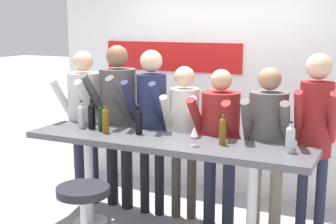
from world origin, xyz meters
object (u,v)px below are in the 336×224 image
(wine_bottle_0, at_px, (81,115))
(wine_glass_0, at_px, (194,132))
(tasting_table, at_px, (164,153))
(person_center_left, at_px, (151,113))
(person_center_right, at_px, (220,132))
(wine_bottle_6, at_px, (102,117))
(wine_bottle_1, at_px, (92,115))
(bar_stool, at_px, (84,213))
(person_far_left, at_px, (84,110))
(person_far_right, at_px, (315,126))
(wine_bottle_5, at_px, (105,119))
(wine_bottle_3, at_px, (223,130))
(person_right, at_px, (267,134))
(wine_bottle_2, at_px, (139,121))
(person_left, at_px, (118,109))
(person_center, at_px, (184,125))
(wine_bottle_4, at_px, (290,138))

(wine_bottle_0, distance_m, wine_glass_0, 1.36)
(tasting_table, height_order, person_center_left, person_center_left)
(person_center_left, height_order, person_center_right, person_center_left)
(wine_bottle_6, bearing_deg, wine_bottle_1, 166.35)
(bar_stool, height_order, person_center_right, person_center_right)
(person_far_left, bearing_deg, wine_bottle_0, -56.42)
(person_center_left, relative_size, wine_bottle_6, 5.74)
(person_far_right, bearing_deg, wine_bottle_5, -171.52)
(wine_bottle_1, distance_m, wine_bottle_3, 1.44)
(person_center_right, xyz_separation_m, wine_glass_0, (-0.03, -0.60, 0.12))
(wine_glass_0, bearing_deg, wine_bottle_5, 174.87)
(person_right, bearing_deg, person_center_right, 170.59)
(wine_bottle_1, distance_m, wine_bottle_6, 0.15)
(wine_bottle_1, xyz_separation_m, wine_bottle_2, (0.56, -0.01, -0.01))
(person_far_right, bearing_deg, wine_bottle_1, -175.55)
(bar_stool, height_order, wine_bottle_0, wine_bottle_0)
(person_left, bearing_deg, person_center, 11.36)
(bar_stool, height_order, wine_bottle_5, wine_bottle_5)
(person_center_left, xyz_separation_m, wine_bottle_2, (0.07, -0.40, -0.01))
(tasting_table, distance_m, wine_bottle_3, 0.63)
(person_far_left, xyz_separation_m, wine_bottle_3, (1.82, -0.42, 0.03))
(tasting_table, xyz_separation_m, person_left, (-0.83, 0.53, 0.28))
(bar_stool, height_order, wine_bottle_3, wine_bottle_3)
(person_center_right, distance_m, wine_bottle_1, 1.33)
(tasting_table, distance_m, person_far_right, 1.42)
(person_center_left, bearing_deg, wine_bottle_6, -132.75)
(wine_bottle_6, bearing_deg, wine_bottle_0, 176.33)
(person_left, distance_m, wine_bottle_5, 0.56)
(person_left, height_order, person_center_right, person_left)
(person_right, relative_size, wine_bottle_5, 5.52)
(wine_bottle_0, bearing_deg, person_center_left, 34.13)
(person_far_left, bearing_deg, person_right, 1.09)
(wine_bottle_4, bearing_deg, wine_bottle_2, 179.07)
(tasting_table, distance_m, person_center_left, 0.69)
(wine_bottle_0, bearing_deg, bar_stool, -54.15)
(wine_bottle_0, relative_size, wine_bottle_1, 0.90)
(person_center_right, distance_m, wine_glass_0, 0.61)
(person_left, height_order, wine_bottle_6, person_left)
(tasting_table, bearing_deg, person_left, 147.60)
(person_center_left, distance_m, wine_bottle_6, 0.55)
(wine_bottle_3, bearing_deg, tasting_table, -173.71)
(bar_stool, xyz_separation_m, wine_bottle_0, (-0.60, 0.84, 0.65))
(bar_stool, relative_size, person_right, 0.43)
(person_far_right, relative_size, wine_bottle_1, 5.64)
(wine_bottle_4, distance_m, wine_bottle_5, 1.81)
(tasting_table, distance_m, wine_bottle_2, 0.43)
(person_left, distance_m, wine_bottle_2, 0.67)
(tasting_table, height_order, wine_bottle_3, wine_bottle_3)
(person_far_left, distance_m, wine_bottle_6, 0.67)
(wine_bottle_1, relative_size, wine_bottle_3, 1.06)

